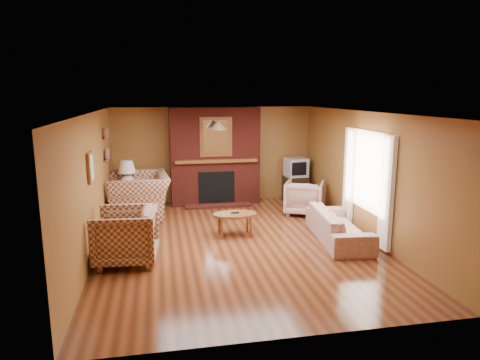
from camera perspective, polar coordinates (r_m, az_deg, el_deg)
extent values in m
plane|color=#47200F|center=(8.06, -0.45, -8.30)|extent=(6.50, 6.50, 0.00)
plane|color=white|center=(7.60, -0.47, 9.00)|extent=(6.50, 6.50, 0.00)
plane|color=brown|center=(10.91, -3.54, 3.39)|extent=(6.50, 0.00, 6.50)
plane|color=brown|center=(4.68, 6.77, -7.62)|extent=(6.50, 0.00, 6.50)
plane|color=brown|center=(7.70, -19.08, -0.60)|extent=(0.00, 6.50, 6.50)
plane|color=brown|center=(8.54, 16.27, 0.70)|extent=(0.00, 6.50, 6.50)
cube|color=#591A13|center=(10.66, -3.36, 3.21)|extent=(2.20, 0.50, 2.40)
cube|color=black|center=(10.57, -3.15, -1.00)|extent=(0.90, 0.06, 0.80)
cube|color=#591A13|center=(10.51, -3.00, -3.43)|extent=(1.60, 0.35, 0.06)
cube|color=brown|center=(10.41, -3.16, 2.56)|extent=(2.00, 0.18, 0.08)
cube|color=brown|center=(10.37, -3.22, 5.76)|extent=(0.78, 0.05, 0.95)
cube|color=white|center=(10.34, -3.20, 5.74)|extent=(0.62, 0.02, 0.80)
cube|color=beige|center=(7.73, 18.99, -1.70)|extent=(0.08, 0.35, 2.00)
cube|color=beige|center=(9.03, 14.31, 0.40)|extent=(0.08, 0.35, 2.00)
cube|color=white|center=(8.34, 16.81, 1.12)|extent=(0.03, 1.10, 1.50)
cube|color=brown|center=(9.53, -17.39, 2.63)|extent=(0.06, 0.55, 0.04)
cube|color=brown|center=(9.48, -17.55, 5.32)|extent=(0.06, 0.55, 0.04)
cube|color=brown|center=(7.34, -19.35, 1.60)|extent=(0.04, 0.40, 0.50)
cube|color=beige|center=(7.34, -19.15, 1.61)|extent=(0.01, 0.32, 0.42)
cylinder|color=black|center=(9.87, -2.90, 8.50)|extent=(0.01, 0.01, 0.35)
cone|color=#AF7746|center=(9.89, -2.88, 7.23)|extent=(0.36, 0.36, 0.18)
imported|color=maroon|center=(9.86, -13.37, -2.01)|extent=(1.43, 1.60, 0.97)
imported|color=maroon|center=(7.26, -15.02, -7.21)|extent=(1.07, 1.04, 0.90)
imported|color=beige|center=(8.28, 12.99, -5.96)|extent=(0.97, 2.05, 0.58)
imported|color=beige|center=(9.92, 8.59, -2.32)|extent=(1.12, 1.13, 0.77)
ellipsoid|color=brown|center=(8.29, -0.68, -4.61)|extent=(0.85, 0.52, 0.05)
cube|color=black|center=(8.28, -0.68, -4.39)|extent=(0.15, 0.05, 0.02)
cylinder|color=brown|center=(8.57, 1.00, -5.67)|extent=(0.05, 0.05, 0.41)
cylinder|color=brown|center=(8.47, -2.77, -5.87)|extent=(0.05, 0.05, 0.41)
cylinder|color=brown|center=(8.25, 1.49, -6.35)|extent=(0.05, 0.05, 0.41)
cylinder|color=brown|center=(8.16, -2.44, -6.57)|extent=(0.05, 0.05, 0.41)
cube|color=brown|center=(10.24, -14.64, -2.72)|extent=(0.43, 0.43, 0.57)
sphere|color=silver|center=(10.14, -14.77, -0.27)|extent=(0.32, 0.32, 0.32)
cylinder|color=black|center=(10.11, -14.82, 0.72)|extent=(0.03, 0.03, 0.10)
cone|color=silver|center=(10.08, -14.87, 1.72)|extent=(0.40, 0.40, 0.28)
cube|color=black|center=(11.08, 7.40, -1.14)|extent=(0.65, 0.60, 0.66)
cube|color=#B1B4B9|center=(10.97, 7.47, 1.72)|extent=(0.56, 0.54, 0.47)
cube|color=black|center=(10.74, 7.89, 1.49)|extent=(0.39, 0.06, 0.33)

